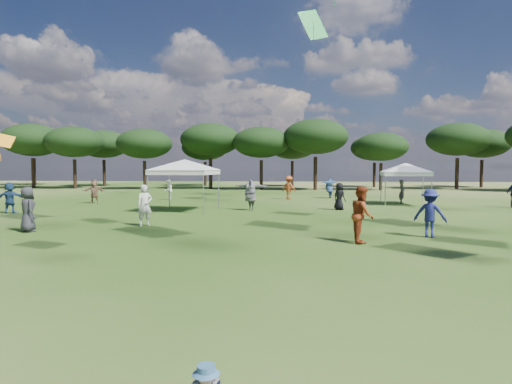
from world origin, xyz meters
TOP-DOWN VIEW (x-y plane):
  - tree_line at (2.39, 47.41)m, footprint 108.78×17.63m
  - tent_left at (-5.33, 21.79)m, footprint 6.60×6.60m
  - tent_right at (8.20, 27.19)m, footprint 5.98×5.98m
  - festival_crowd at (-0.69, 22.57)m, footprint 29.76×21.43m

SIDE VIEW (x-z plane):
  - festival_crowd at x=-0.69m, z-range -0.08..1.79m
  - tent_right at x=8.20m, z-range 1.10..4.14m
  - tent_left at x=-5.33m, z-range 1.18..4.39m
  - tree_line at x=2.39m, z-range 1.54..9.31m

